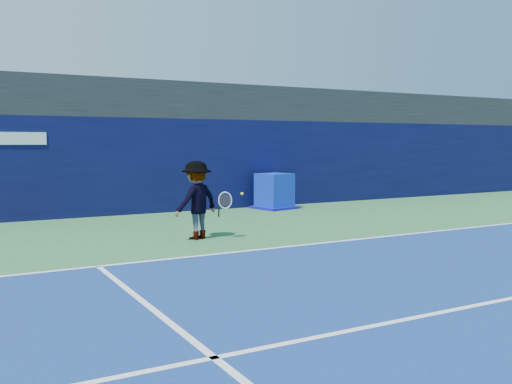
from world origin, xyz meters
TOP-DOWN VIEW (x-y plane):
  - ground at (0.00, 0.00)m, footprint 80.00×80.00m
  - baseline at (0.00, 3.00)m, footprint 24.00×0.10m
  - stadium_band at (0.00, 11.50)m, footprint 36.00×3.00m
  - back_wall_assembly at (-0.00, 10.50)m, footprint 36.00×1.03m
  - equipment_cart at (2.43, 9.29)m, footprint 1.47×1.47m
  - tennis_player at (-2.26, 4.91)m, footprint 1.42×1.02m
  - tennis_ball at (-1.07, 4.93)m, footprint 0.07×0.07m

SIDE VIEW (x-z plane):
  - ground at x=0.00m, z-range 0.00..0.00m
  - baseline at x=0.00m, z-range 0.01..0.01m
  - equipment_cart at x=2.43m, z-range -0.05..1.14m
  - tennis_player at x=-2.26m, z-range 0.00..1.81m
  - tennis_ball at x=-1.07m, z-range 0.97..1.04m
  - back_wall_assembly at x=0.00m, z-range 0.00..3.00m
  - stadium_band at x=0.00m, z-range 3.00..4.20m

